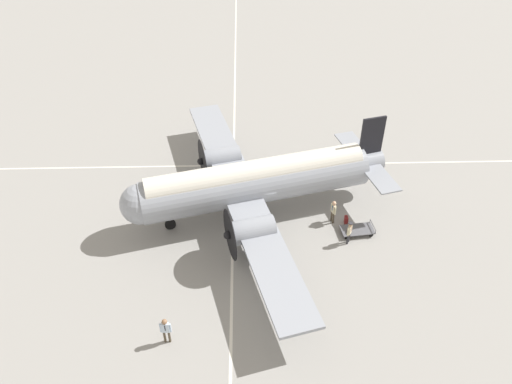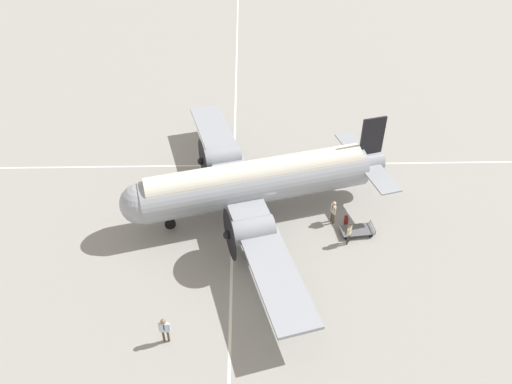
% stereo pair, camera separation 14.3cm
% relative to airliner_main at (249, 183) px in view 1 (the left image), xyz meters
% --- Properties ---
extents(ground_plane, '(300.00, 300.00, 0.00)m').
position_rel_airliner_main_xyz_m(ground_plane, '(-0.11, 0.43, -2.56)').
color(ground_plane, gray).
extents(apron_line_eastwest, '(120.00, 0.16, 0.01)m').
position_rel_airliner_main_xyz_m(apron_line_eastwest, '(-0.11, -1.10, -2.55)').
color(apron_line_eastwest, silver).
rests_on(apron_line_eastwest, ground_plane).
extents(apron_line_northsouth, '(0.16, 120.00, 0.01)m').
position_rel_airliner_main_xyz_m(apron_line_northsouth, '(-5.54, 0.43, -2.55)').
color(apron_line_northsouth, silver).
rests_on(apron_line_northsouth, ground_plane).
extents(airliner_main, '(22.30, 17.24, 5.89)m').
position_rel_airliner_main_xyz_m(airliner_main, '(0.00, 0.00, 0.00)').
color(airliner_main, '#9399A3').
rests_on(airliner_main, ground_plane).
extents(crew_foreground, '(0.28, 0.59, 1.72)m').
position_rel_airliner_main_xyz_m(crew_foreground, '(9.80, -4.30, -1.50)').
color(crew_foreground, '#473D2D').
rests_on(crew_foreground, ground_plane).
extents(passenger_boarding, '(0.55, 0.30, 1.68)m').
position_rel_airliner_main_xyz_m(passenger_boarding, '(0.96, 5.33, -1.52)').
color(passenger_boarding, '#473D2D').
rests_on(passenger_boarding, ground_plane).
extents(ramp_agent, '(0.49, 0.38, 1.65)m').
position_rel_airliner_main_xyz_m(ramp_agent, '(2.93, 6.02, -1.52)').
color(ramp_agent, '#2D2D33').
rests_on(ramp_agent, ground_plane).
extents(suitcase_near_door, '(0.36, 0.20, 0.60)m').
position_rel_airliner_main_xyz_m(suitcase_near_door, '(1.15, 6.20, -2.27)').
color(suitcase_near_door, maroon).
rests_on(suitcase_near_door, ground_plane).
extents(suitcase_upright_spare, '(0.35, 0.16, 0.51)m').
position_rel_airliner_main_xyz_m(suitcase_upright_spare, '(2.34, 6.14, -2.32)').
color(suitcase_upright_spare, brown).
rests_on(suitcase_upright_spare, ground_plane).
extents(baggage_cart, '(1.34, 2.17, 0.56)m').
position_rel_airliner_main_xyz_m(baggage_cart, '(2.08, 6.77, -2.28)').
color(baggage_cart, '#56565B').
rests_on(baggage_cart, ground_plane).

